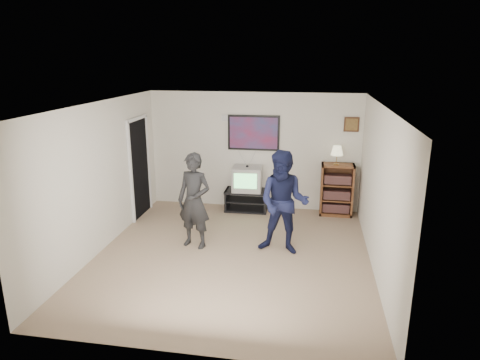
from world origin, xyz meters
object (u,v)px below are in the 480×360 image
(person_short, at_px, (284,203))
(crt_television, at_px, (247,179))
(media_stand, at_px, (246,200))
(person_tall, at_px, (194,201))
(bookshelf, at_px, (337,190))

(person_short, bearing_deg, crt_television, 123.01)
(person_short, bearing_deg, media_stand, 123.43)
(media_stand, height_order, crt_television, crt_television)
(crt_television, height_order, person_short, person_short)
(person_tall, xyz_separation_m, person_short, (1.52, 0.01, 0.05))
(crt_television, height_order, bookshelf, bookshelf)
(crt_television, distance_m, person_short, 2.14)
(media_stand, xyz_separation_m, bookshelf, (1.89, 0.05, 0.32))
(crt_television, distance_m, bookshelf, 1.88)
(crt_television, bearing_deg, bookshelf, -1.00)
(bookshelf, xyz_separation_m, person_tall, (-2.49, -1.99, 0.29))
(crt_television, distance_m, person_tall, 2.04)
(media_stand, relative_size, person_tall, 0.55)
(media_stand, distance_m, crt_television, 0.48)
(media_stand, xyz_separation_m, person_tall, (-0.60, -1.94, 0.61))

